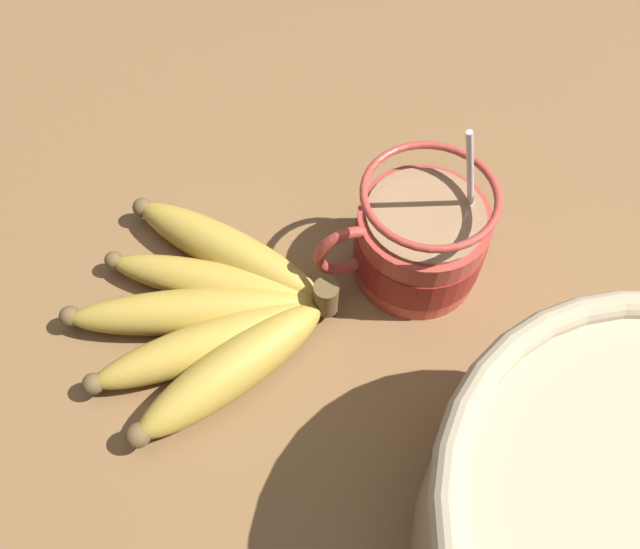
{
  "coord_description": "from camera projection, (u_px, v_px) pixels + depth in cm",
  "views": [
    {
      "loc": [
        7.24,
        27.87,
        48.42
      ],
      "look_at": [
        0.17,
        3.27,
        8.22
      ],
      "focal_mm": 35.0,
      "sensor_mm": 36.0,
      "label": 1
    }
  ],
  "objects": [
    {
      "name": "banana_bunch",
      "position": [
        215.0,
        310.0,
        0.49
      ],
      "size": [
        21.62,
        23.41,
        4.25
      ],
      "color": "brown",
      "rests_on": "table"
    },
    {
      "name": "coffee_mug",
      "position": [
        418.0,
        241.0,
        0.5
      ],
      "size": [
        14.15,
        10.54,
        15.41
      ],
      "color": "#B23D33",
      "rests_on": "table"
    },
    {
      "name": "table",
      "position": [
        312.0,
        282.0,
        0.55
      ],
      "size": [
        116.86,
        116.86,
        3.85
      ],
      "color": "brown",
      "rests_on": "ground"
    }
  ]
}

